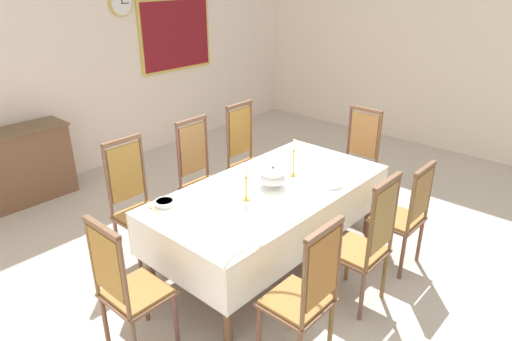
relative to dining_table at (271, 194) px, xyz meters
The scene contains 23 objects.
ground 0.74m from the dining_table, 90.00° to the right, with size 8.22×6.87×0.04m, color beige.
back_wall 3.50m from the dining_table, 90.00° to the left, with size 8.22×0.08×3.34m, color silver.
right_wall 4.26m from the dining_table, ahead, with size 0.08×6.87×3.34m, color #F1DECE.
dining_table is the anchor object (origin of this frame).
tablecloth 0.03m from the dining_table, 90.00° to the left, with size 2.33×1.17×0.41m.
chair_south_a 1.28m from the dining_table, 129.29° to the right, with size 0.44×0.42×1.16m.
chair_north_a 1.28m from the dining_table, 129.21° to the left, with size 0.44×0.42×1.21m.
chair_south_b 0.99m from the dining_table, 88.67° to the right, with size 0.44×0.42×1.19m.
chair_north_b 0.99m from the dining_table, 88.67° to the left, with size 0.44×0.42×1.20m.
chair_south_c 1.24m from the dining_table, 52.67° to the right, with size 0.44×0.42×1.06m.
chair_north_c 1.24m from the dining_table, 52.94° to the left, with size 0.44×0.42×1.22m.
chair_head_west 1.57m from the dining_table, behind, with size 0.42×0.44×1.13m.
chair_head_east 1.57m from the dining_table, ahead, with size 0.42×0.44×1.17m.
soup_tureen 0.18m from the dining_table, ahead, with size 0.25×0.25×0.20m.
candlestick_west 0.39m from the dining_table, behind, with size 0.07×0.07×0.33m.
candlestick_east 0.40m from the dining_table, ahead, with size 0.07×0.07×0.38m.
bowl_near_left 0.98m from the dining_table, 152.54° to the left, with size 0.17×0.17×0.04m.
bowl_near_right 0.57m from the dining_table, 46.41° to the right, with size 0.18×0.18×0.03m.
spoon_primary 1.09m from the dining_table, 154.06° to the left, with size 0.04×0.18×0.01m.
spoon_secondary 0.64m from the dining_table, 36.88° to the right, with size 0.03×0.18×0.01m.
sideboard 3.28m from the dining_table, 111.03° to the left, with size 1.44×0.48×0.90m.
mounted_clock 3.69m from the dining_table, 77.12° to the left, with size 0.34×0.06×0.34m.
framed_painting 3.83m from the dining_table, 63.30° to the left, with size 1.33×0.05×1.07m.
Camera 1 is at (-2.90, -2.29, 2.61)m, focal length 31.96 mm.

